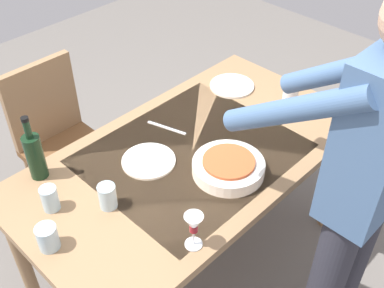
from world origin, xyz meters
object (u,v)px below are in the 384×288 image
(person_server, at_px, (362,183))
(dinner_plate_near, at_px, (149,161))
(dining_table, at_px, (192,166))
(serving_bowl_pasta, at_px, (228,167))
(water_cup_near_right, at_px, (290,97))
(water_cup_far_left, at_px, (107,196))
(dinner_plate_far, at_px, (232,86))
(wine_glass_left, at_px, (194,225))
(water_cup_far_right, at_px, (48,237))
(wine_bottle, at_px, (35,155))
(chair_near, at_px, (58,135))
(water_cup_near_left, at_px, (50,199))

(person_server, relative_size, dinner_plate_near, 7.34)
(dining_table, bearing_deg, serving_bowl_pasta, 94.63)
(dining_table, xyz_separation_m, serving_bowl_pasta, (-0.02, 0.19, 0.11))
(water_cup_near_right, xyz_separation_m, water_cup_far_left, (1.03, -0.11, -0.00))
(person_server, relative_size, water_cup_near_right, 16.07)
(dining_table, distance_m, dinner_plate_far, 0.57)
(wine_glass_left, relative_size, water_cup_far_right, 1.55)
(dining_table, bearing_deg, water_cup_near_right, 170.88)
(dinner_plate_near, bearing_deg, serving_bowl_pasta, 123.33)
(serving_bowl_pasta, bearing_deg, water_cup_far_left, -24.01)
(wine_bottle, relative_size, serving_bowl_pasta, 0.99)
(water_cup_far_left, distance_m, dinner_plate_far, 0.99)
(chair_near, distance_m, person_server, 1.60)
(water_cup_near_left, height_order, serving_bowl_pasta, water_cup_near_left)
(dining_table, relative_size, serving_bowl_pasta, 5.27)
(water_cup_near_left, xyz_separation_m, water_cup_far_right, (0.11, 0.15, -0.00))
(person_server, xyz_separation_m, water_cup_far_right, (0.85, -0.70, -0.15))
(person_server, relative_size, water_cup_far_right, 17.39)
(dining_table, bearing_deg, water_cup_far_left, -1.48)
(chair_near, height_order, dinner_plate_near, chair_near)
(wine_bottle, relative_size, water_cup_far_right, 3.05)
(dinner_plate_near, relative_size, dinner_plate_far, 1.00)
(wine_glass_left, relative_size, water_cup_near_right, 1.44)
(dining_table, relative_size, water_cup_near_right, 15.04)
(chair_near, xyz_separation_m, water_cup_far_left, (0.25, 0.80, 0.29))
(serving_bowl_pasta, height_order, dinner_plate_near, serving_bowl_pasta)
(water_cup_far_left, height_order, water_cup_far_right, water_cup_far_left)
(chair_near, bearing_deg, water_cup_near_left, 58.26)
(dinner_plate_near, distance_m, dinner_plate_far, 0.71)
(wine_glass_left, xyz_separation_m, dinner_plate_near, (-0.18, -0.44, -0.10))
(person_server, distance_m, serving_bowl_pasta, 0.54)
(chair_near, height_order, person_server, person_server)
(wine_glass_left, height_order, water_cup_far_right, wine_glass_left)
(wine_glass_left, distance_m, water_cup_near_right, 0.98)
(wine_bottle, xyz_separation_m, water_cup_near_right, (-1.12, 0.44, -0.06))
(chair_near, xyz_separation_m, dinner_plate_far, (-0.72, 0.59, 0.24))
(dinner_plate_near, bearing_deg, wine_bottle, -35.28)
(wine_bottle, relative_size, water_cup_near_left, 2.89)
(chair_near, bearing_deg, dinner_plate_near, 92.29)
(person_server, bearing_deg, chair_near, -77.44)
(serving_bowl_pasta, bearing_deg, wine_glass_left, 23.26)
(wine_bottle, relative_size, water_cup_far_left, 2.87)
(person_server, height_order, wine_bottle, person_server)
(wine_bottle, xyz_separation_m, water_cup_far_left, (-0.09, 0.34, -0.06))
(wine_bottle, height_order, dinner_plate_near, wine_bottle)
(dinner_plate_near, bearing_deg, person_server, 111.38)
(dining_table, xyz_separation_m, dinner_plate_far, (-0.52, -0.22, 0.09))
(person_server, bearing_deg, water_cup_far_right, -39.51)
(water_cup_near_right, bearing_deg, chair_near, -49.06)
(person_server, distance_m, wine_glass_left, 0.60)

